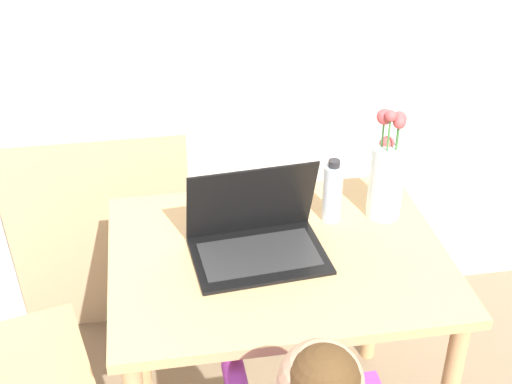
% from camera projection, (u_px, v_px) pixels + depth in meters
% --- Properties ---
extents(wall_back, '(6.40, 0.05, 2.50)m').
position_uv_depth(wall_back, '(188.00, 1.00, 2.30)').
color(wall_back, white).
rests_on(wall_back, ground_plane).
extents(dining_table, '(0.93, 0.72, 0.75)m').
position_uv_depth(dining_table, '(277.00, 285.00, 2.03)').
color(dining_table, tan).
rests_on(dining_table, ground_plane).
extents(laptop, '(0.38, 0.28, 0.25)m').
position_uv_depth(laptop, '(256.00, 233.00, 1.95)').
color(laptop, black).
rests_on(laptop, dining_table).
extents(flower_vase, '(0.10, 0.10, 0.35)m').
position_uv_depth(flower_vase, '(386.00, 175.00, 2.07)').
color(flower_vase, silver).
rests_on(flower_vase, dining_table).
extents(water_bottle, '(0.06, 0.06, 0.20)m').
position_uv_depth(water_bottle, '(332.00, 192.00, 2.07)').
color(water_bottle, silver).
rests_on(water_bottle, dining_table).
extents(cardboard_panel, '(0.64, 0.14, 0.87)m').
position_uv_depth(cardboard_panel, '(102.00, 239.00, 2.58)').
color(cardboard_panel, tan).
rests_on(cardboard_panel, ground_plane).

